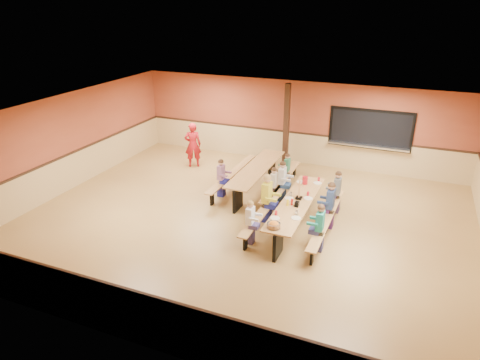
% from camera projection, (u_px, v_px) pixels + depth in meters
% --- Properties ---
extents(ground, '(12.00, 12.00, 0.00)m').
position_uv_depth(ground, '(245.00, 220.00, 11.81)').
color(ground, olive).
rests_on(ground, ground).
extents(room_envelope, '(12.04, 10.04, 3.02)m').
position_uv_depth(room_envelope, '(245.00, 198.00, 11.54)').
color(room_envelope, brown).
rests_on(room_envelope, ground).
extents(kitchen_pass_through, '(2.78, 0.28, 1.38)m').
position_uv_depth(kitchen_pass_through, '(370.00, 131.00, 14.54)').
color(kitchen_pass_through, black).
rests_on(kitchen_pass_through, ground).
extents(structural_post, '(0.18, 0.18, 3.00)m').
position_uv_depth(structural_post, '(286.00, 126.00, 15.04)').
color(structural_post, black).
rests_on(structural_post, ground).
extents(cafeteria_table_main, '(1.91, 3.70, 0.74)m').
position_uv_depth(cafeteria_table_main, '(296.00, 209.00, 11.28)').
color(cafeteria_table_main, '#B27F46').
rests_on(cafeteria_table_main, ground).
extents(cafeteria_table_second, '(1.91, 3.70, 0.74)m').
position_uv_depth(cafeteria_table_second, '(257.00, 174.00, 13.53)').
color(cafeteria_table_second, '#B27F46').
rests_on(cafeteria_table_second, ground).
extents(seated_child_white_left, '(0.34, 0.28, 1.15)m').
position_uv_depth(seated_child_white_left, '(250.00, 222.00, 10.50)').
color(seated_child_white_left, white).
rests_on(seated_child_white_left, ground).
extents(seated_adult_yellow, '(0.44, 0.36, 1.36)m').
position_uv_depth(seated_adult_yellow, '(267.00, 199.00, 11.51)').
color(seated_adult_yellow, gold).
rests_on(seated_adult_yellow, ground).
extents(seated_child_grey_left, '(0.39, 0.32, 1.24)m').
position_uv_depth(seated_child_grey_left, '(282.00, 181.00, 12.73)').
color(seated_child_grey_left, silver).
rests_on(seated_child_grey_left, ground).
extents(seated_child_teal_right, '(0.37, 0.30, 1.21)m').
position_uv_depth(seated_child_teal_right, '(320.00, 228.00, 10.19)').
color(seated_child_teal_right, teal).
rests_on(seated_child_teal_right, ground).
extents(seated_child_navy_right, '(0.40, 0.33, 1.28)m').
position_uv_depth(seated_child_navy_right, '(330.00, 205.00, 11.22)').
color(seated_child_navy_right, navy).
rests_on(seated_child_navy_right, ground).
extents(seated_child_char_right, '(0.38, 0.31, 1.23)m').
position_uv_depth(seated_child_char_right, '(337.00, 192.00, 12.05)').
color(seated_child_char_right, '#51575D').
rests_on(seated_child_char_right, ground).
extents(seated_child_purple_sec, '(0.36, 0.29, 1.19)m').
position_uv_depth(seated_child_purple_sec, '(221.00, 178.00, 13.04)').
color(seated_child_purple_sec, '#825577').
rests_on(seated_child_purple_sec, ground).
extents(seated_child_green_sec, '(0.32, 0.26, 1.11)m').
position_uv_depth(seated_child_green_sec, '(287.00, 170.00, 13.72)').
color(seated_child_green_sec, '#2C6B4D').
rests_on(seated_child_green_sec, ground).
extents(seated_child_tan_sec, '(0.33, 0.27, 1.13)m').
position_uv_depth(seated_child_tan_sec, '(274.00, 186.00, 12.55)').
color(seated_child_tan_sec, '#C1B49B').
rests_on(seated_child_tan_sec, ground).
extents(standing_woman, '(0.71, 0.63, 1.62)m').
position_uv_depth(standing_woman, '(193.00, 145.00, 15.31)').
color(standing_woman, '#A11219').
rests_on(standing_woman, ground).
extents(punch_pitcher, '(0.16, 0.16, 0.22)m').
position_uv_depth(punch_pitcher, '(305.00, 180.00, 12.23)').
color(punch_pitcher, red).
rests_on(punch_pitcher, cafeteria_table_main).
extents(chip_bowl, '(0.32, 0.32, 0.15)m').
position_uv_depth(chip_bowl, '(274.00, 225.00, 9.89)').
color(chip_bowl, orange).
rests_on(chip_bowl, cafeteria_table_main).
extents(napkin_dispenser, '(0.10, 0.14, 0.13)m').
position_uv_depth(napkin_dispenser, '(297.00, 204.00, 10.92)').
color(napkin_dispenser, black).
rests_on(napkin_dispenser, cafeteria_table_main).
extents(condiment_mustard, '(0.06, 0.06, 0.17)m').
position_uv_depth(condiment_mustard, '(288.00, 203.00, 10.95)').
color(condiment_mustard, yellow).
rests_on(condiment_mustard, cafeteria_table_main).
extents(condiment_ketchup, '(0.06, 0.06, 0.17)m').
position_uv_depth(condiment_ketchup, '(292.00, 202.00, 10.99)').
color(condiment_ketchup, '#B2140F').
rests_on(condiment_ketchup, cafeteria_table_main).
extents(table_paddle, '(0.16, 0.16, 0.56)m').
position_uv_depth(table_paddle, '(299.00, 194.00, 11.30)').
color(table_paddle, black).
rests_on(table_paddle, cafeteria_table_main).
extents(place_settings, '(0.65, 3.30, 0.11)m').
position_uv_depth(place_settings, '(297.00, 200.00, 11.18)').
color(place_settings, beige).
rests_on(place_settings, cafeteria_table_main).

